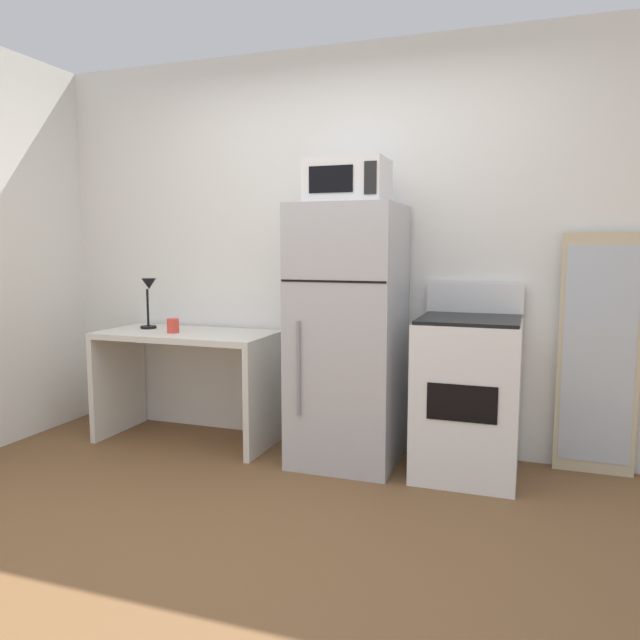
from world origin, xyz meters
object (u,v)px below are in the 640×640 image
Objects in this scene: oven_range at (467,395)px; leaning_mirror at (598,355)px; coffee_mug at (173,326)px; desk at (188,364)px; refrigerator at (348,335)px; desk_lamp at (149,295)px; microwave at (348,182)px.

leaning_mirror reaches higher than oven_range.
oven_range is at bearing -160.06° from leaning_mirror.
desk is at bearing 49.12° from coffee_mug.
desk is 0.29m from coffee_mug.
oven_range is 0.78m from leaning_mirror.
coffee_mug is 1.20m from refrigerator.
desk is 2.58m from leaning_mirror.
leaning_mirror is (0.70, 0.26, 0.23)m from oven_range.
desk_lamp is 0.35m from coffee_mug.
coffee_mug is at bearing -178.08° from oven_range.
desk is at bearing 177.95° from microwave.
coffee_mug reaches higher than desk.
leaning_mirror is at bearing 10.68° from refrigerator.
desk_lamp is 2.91m from leaning_mirror.
leaning_mirror is at bearing 4.04° from desk_lamp.
leaning_mirror is at bearing 11.50° from microwave.
desk_lamp reaches higher than desk.
coffee_mug is 2.64m from leaning_mirror.
refrigerator is (1.46, -0.06, -0.21)m from desk_lamp.
refrigerator is at bearing -178.97° from oven_range.
leaning_mirror reaches higher than desk.
coffee_mug is 1.50m from microwave.
refrigerator is (1.14, -0.02, 0.26)m from desk.
refrigerator reaches higher than desk.
desk is 12.51× the size of coffee_mug.
oven_range reaches higher than desk.
microwave is 1.43m from oven_range.
microwave is (1.20, 0.03, 0.90)m from coffee_mug.
desk_lamp is 3.72× the size of coffee_mug.
microwave reaches higher than coffee_mug.
refrigerator is at bearing -0.99° from desk.
leaning_mirror is (2.62, 0.32, -0.10)m from coffee_mug.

